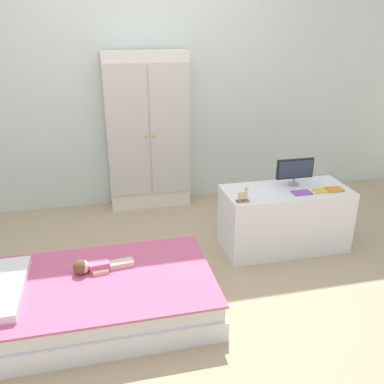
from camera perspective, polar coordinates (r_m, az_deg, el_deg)
The scene contains 11 objects.
ground_plane at distance 3.10m, azimuth -2.42°, elevation -12.35°, with size 10.00×10.00×0.02m, color tan.
back_wall at distance 4.13m, azimuth -6.99°, elevation 16.61°, with size 6.40×0.05×2.70m, color silver.
bed at distance 2.79m, azimuth -13.31°, elevation -14.07°, with size 1.53×0.88×0.25m.
doll at distance 2.79m, azimuth -13.63°, elevation -9.97°, with size 0.39×0.14×0.10m.
wardrobe at distance 4.07m, azimuth -6.12°, elevation 8.18°, with size 0.79×0.27×1.52m.
tv_stand at distance 3.48m, azimuth 12.66°, elevation -3.60°, with size 1.01×0.46×0.52m, color white.
tv_monitor at distance 3.44m, azimuth 14.08°, elevation 2.98°, with size 0.31×0.10×0.22m.
rocking_horse_toy at distance 3.07m, azimuth 7.19°, elevation -0.39°, with size 0.10×0.04×0.12m.
book_purple at distance 3.33m, azimuth 14.96°, elevation -0.10°, with size 0.15×0.10×0.01m, color #8E51B2.
book_yellow at distance 3.40m, azimuth 17.35°, elevation 0.13°, with size 0.11×0.08×0.01m, color gold.
book_orange at distance 3.46m, azimuth 19.13°, elevation 0.34°, with size 0.13×0.10×0.02m, color orange.
Camera 1 is at (-0.45, -2.51, 1.75)m, focal length 38.50 mm.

